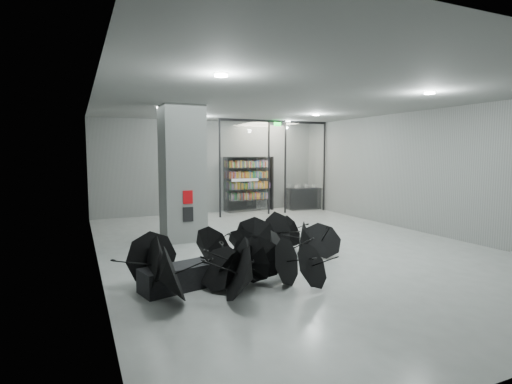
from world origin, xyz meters
name	(u,v)px	position (x,y,z in m)	size (l,w,h in m)	color
room	(288,145)	(0.00, 0.00, 2.84)	(14.00, 14.02, 4.01)	gray
column	(182,174)	(-2.50, 2.00, 2.00)	(1.20, 1.20, 4.00)	slate
fire_cabinet	(188,197)	(-2.50, 1.38, 1.35)	(0.28, 0.04, 0.38)	#A50A07
info_panel	(188,214)	(-2.50, 1.38, 0.85)	(0.30, 0.03, 0.42)	black
exit_sign	(277,124)	(2.40, 5.30, 3.82)	(0.30, 0.06, 0.15)	#0CE533
glass_partition	(275,163)	(2.39, 5.50, 2.18)	(5.06, 0.08, 4.00)	silver
bench	(178,277)	(-3.69, -2.37, 0.23)	(1.42, 0.61, 0.46)	black
bookshelf	(249,184)	(1.71, 6.75, 1.22)	(2.23, 0.45, 2.45)	black
shop_counter	(304,198)	(4.30, 6.20, 0.50)	(1.66, 0.66, 1.00)	black
umbrella_cluster	(248,262)	(-2.16, -2.18, 0.31)	(5.62, 4.43, 1.30)	black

